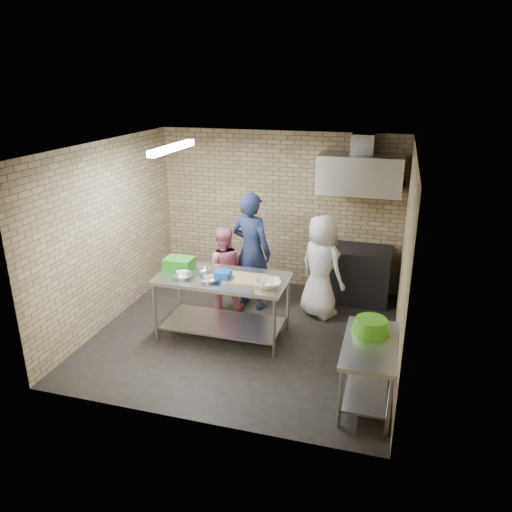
# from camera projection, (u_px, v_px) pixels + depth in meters

# --- Properties ---
(floor) EXTENTS (4.20, 4.20, 0.00)m
(floor) POSITION_uv_depth(u_px,v_px,m) (246.00, 334.00, 7.18)
(floor) COLOR black
(floor) RESTS_ON ground
(ceiling) EXTENTS (4.20, 4.20, 0.00)m
(ceiling) POSITION_uv_depth(u_px,v_px,m) (244.00, 146.00, 6.25)
(ceiling) COLOR black
(ceiling) RESTS_ON ground
(back_wall) EXTENTS (4.20, 0.06, 2.70)m
(back_wall) POSITION_uv_depth(u_px,v_px,m) (279.00, 210.00, 8.52)
(back_wall) COLOR tan
(back_wall) RESTS_ON ground
(front_wall) EXTENTS (4.20, 0.06, 2.70)m
(front_wall) POSITION_uv_depth(u_px,v_px,m) (186.00, 309.00, 4.91)
(front_wall) COLOR tan
(front_wall) RESTS_ON ground
(left_wall) EXTENTS (0.06, 4.00, 2.70)m
(left_wall) POSITION_uv_depth(u_px,v_px,m) (109.00, 234.00, 7.26)
(left_wall) COLOR tan
(left_wall) RESTS_ON ground
(right_wall) EXTENTS (0.06, 4.00, 2.70)m
(right_wall) POSITION_uv_depth(u_px,v_px,m) (405.00, 261.00, 6.17)
(right_wall) COLOR tan
(right_wall) RESTS_ON ground
(prep_table) EXTENTS (1.82, 0.91, 0.91)m
(prep_table) POSITION_uv_depth(u_px,v_px,m) (223.00, 306.00, 7.01)
(prep_table) COLOR silver
(prep_table) RESTS_ON floor
(side_counter) EXTENTS (0.60, 1.20, 0.75)m
(side_counter) POSITION_uv_depth(u_px,v_px,m) (368.00, 372.00, 5.59)
(side_counter) COLOR silver
(side_counter) RESTS_ON floor
(stove) EXTENTS (1.20, 0.70, 0.90)m
(stove) POSITION_uv_depth(u_px,v_px,m) (352.00, 274.00, 8.17)
(stove) COLOR black
(stove) RESTS_ON floor
(range_hood) EXTENTS (1.30, 0.60, 0.60)m
(range_hood) POSITION_uv_depth(u_px,v_px,m) (360.00, 174.00, 7.65)
(range_hood) COLOR silver
(range_hood) RESTS_ON back_wall
(hood_duct) EXTENTS (0.35, 0.30, 0.30)m
(hood_duct) POSITION_uv_depth(u_px,v_px,m) (363.00, 144.00, 7.63)
(hood_duct) COLOR #A5A8AD
(hood_duct) RESTS_ON back_wall
(wall_shelf) EXTENTS (0.80, 0.20, 0.04)m
(wall_shelf) POSITION_uv_depth(u_px,v_px,m) (379.00, 184.00, 7.80)
(wall_shelf) COLOR #3F2B19
(wall_shelf) RESTS_ON back_wall
(fluorescent_fixture) EXTENTS (0.10, 1.25, 0.08)m
(fluorescent_fixture) POSITION_uv_depth(u_px,v_px,m) (172.00, 148.00, 6.53)
(fluorescent_fixture) COLOR white
(fluorescent_fixture) RESTS_ON ceiling
(green_crate) EXTENTS (0.40, 0.30, 0.16)m
(green_crate) POSITION_uv_depth(u_px,v_px,m) (179.00, 263.00, 7.12)
(green_crate) COLOR #2B961B
(green_crate) RESTS_ON prep_table
(blue_tub) EXTENTS (0.20, 0.20, 0.13)m
(blue_tub) POSITION_uv_depth(u_px,v_px,m) (223.00, 275.00, 6.73)
(blue_tub) COLOR blue
(blue_tub) RESTS_ON prep_table
(cutting_board) EXTENTS (0.55, 0.42, 0.03)m
(cutting_board) POSITION_uv_depth(u_px,v_px,m) (246.00, 279.00, 6.74)
(cutting_board) COLOR tan
(cutting_board) RESTS_ON prep_table
(mixing_bowl_a) EXTENTS (0.36, 0.36, 0.07)m
(mixing_bowl_a) POSITION_uv_depth(u_px,v_px,m) (183.00, 276.00, 6.79)
(mixing_bowl_a) COLOR silver
(mixing_bowl_a) RESTS_ON prep_table
(mixing_bowl_b) EXTENTS (0.27, 0.27, 0.07)m
(mixing_bowl_b) POSITION_uv_depth(u_px,v_px,m) (203.00, 271.00, 6.97)
(mixing_bowl_b) COLOR silver
(mixing_bowl_b) RESTS_ON prep_table
(mixing_bowl_c) EXTENTS (0.33, 0.33, 0.06)m
(mixing_bowl_c) POSITION_uv_depth(u_px,v_px,m) (210.00, 280.00, 6.67)
(mixing_bowl_c) COLOR silver
(mixing_bowl_c) RESTS_ON prep_table
(ceramic_bowl) EXTENTS (0.44, 0.44, 0.09)m
(ceramic_bowl) POSITION_uv_depth(u_px,v_px,m) (268.00, 284.00, 6.52)
(ceramic_bowl) COLOR beige
(ceramic_bowl) RESTS_ON prep_table
(green_basin) EXTENTS (0.46, 0.46, 0.17)m
(green_basin) POSITION_uv_depth(u_px,v_px,m) (371.00, 326.00, 5.67)
(green_basin) COLOR #59C626
(green_basin) RESTS_ON side_counter
(bottle_red) EXTENTS (0.07, 0.07, 0.18)m
(bottle_red) POSITION_uv_depth(u_px,v_px,m) (364.00, 177.00, 7.83)
(bottle_red) COLOR #B22619
(bottle_red) RESTS_ON wall_shelf
(bottle_green) EXTENTS (0.06, 0.06, 0.15)m
(bottle_green) POSITION_uv_depth(u_px,v_px,m) (390.00, 179.00, 7.73)
(bottle_green) COLOR green
(bottle_green) RESTS_ON wall_shelf
(man_navy) EXTENTS (0.80, 0.64, 1.89)m
(man_navy) POSITION_uv_depth(u_px,v_px,m) (251.00, 251.00, 7.76)
(man_navy) COLOR #161F37
(man_navy) RESTS_ON floor
(woman_pink) EXTENTS (0.78, 0.68, 1.37)m
(woman_pink) POSITION_uv_depth(u_px,v_px,m) (223.00, 269.00, 7.75)
(woman_pink) COLOR pink
(woman_pink) RESTS_ON floor
(woman_white) EXTENTS (0.94, 0.87, 1.62)m
(woman_white) POSITION_uv_depth(u_px,v_px,m) (321.00, 267.00, 7.50)
(woman_white) COLOR white
(woman_white) RESTS_ON floor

